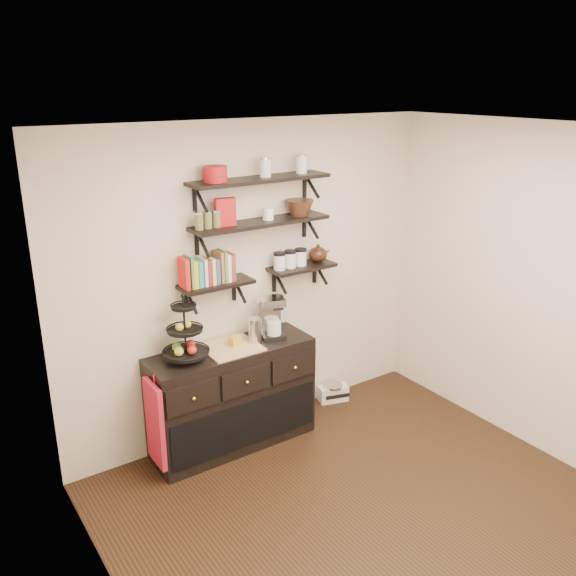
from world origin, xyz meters
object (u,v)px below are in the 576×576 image
(fruit_stand, at_px, (186,339))
(sideboard, at_px, (232,397))
(radio, at_px, (333,392))
(coffee_maker, at_px, (271,318))

(fruit_stand, bearing_deg, sideboard, -0.57)
(sideboard, height_order, fruit_stand, fruit_stand)
(sideboard, xyz_separation_m, radio, (1.17, 0.11, -0.37))
(sideboard, relative_size, coffee_maker, 3.91)
(radio, bearing_deg, coffee_maker, -157.12)
(coffee_maker, distance_m, radio, 1.25)
(fruit_stand, height_order, coffee_maker, fruit_stand)
(sideboard, distance_m, fruit_stand, 0.74)
(coffee_maker, bearing_deg, fruit_stand, -159.06)
(sideboard, height_order, radio, sideboard)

